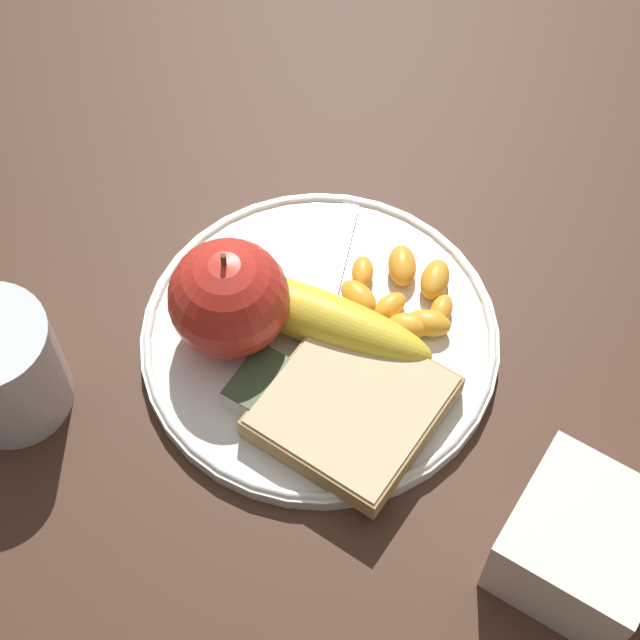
% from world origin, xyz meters
% --- Properties ---
extents(ground_plane, '(3.00, 3.00, 0.00)m').
position_xyz_m(ground_plane, '(0.00, 0.00, 0.00)').
color(ground_plane, '#42281C').
extents(plate, '(0.25, 0.25, 0.01)m').
position_xyz_m(plate, '(0.00, 0.00, 0.01)').
color(plate, white).
rests_on(plate, ground_plane).
extents(juice_glass, '(0.08, 0.08, 0.09)m').
position_xyz_m(juice_glass, '(0.15, -0.15, 0.04)').
color(juice_glass, silver).
rests_on(juice_glass, ground_plane).
extents(apple, '(0.08, 0.08, 0.09)m').
position_xyz_m(apple, '(0.03, -0.05, 0.05)').
color(apple, red).
rests_on(apple, plate).
extents(banana, '(0.07, 0.19, 0.04)m').
position_xyz_m(banana, '(-0.00, -0.01, 0.03)').
color(banana, yellow).
rests_on(banana, plate).
extents(bread_slice, '(0.12, 0.11, 0.02)m').
position_xyz_m(bread_slice, '(0.04, 0.05, 0.02)').
color(bread_slice, '#AB8751').
rests_on(bread_slice, plate).
extents(fork, '(0.17, 0.08, 0.00)m').
position_xyz_m(fork, '(-0.01, -0.00, 0.01)').
color(fork, '#B2B2B7').
rests_on(fork, plate).
extents(jam_packet, '(0.05, 0.04, 0.02)m').
position_xyz_m(jam_packet, '(0.06, -0.01, 0.02)').
color(jam_packet, white).
rests_on(jam_packet, plate).
extents(orange_segment_0, '(0.03, 0.04, 0.02)m').
position_xyz_m(orange_segment_0, '(-0.03, 0.05, 0.02)').
color(orange_segment_0, '#F9A32D').
rests_on(orange_segment_0, plate).
extents(orange_segment_1, '(0.03, 0.02, 0.01)m').
position_xyz_m(orange_segment_1, '(-0.06, 0.06, 0.02)').
color(orange_segment_1, '#F9A32D').
rests_on(orange_segment_1, plate).
extents(orange_segment_2, '(0.03, 0.02, 0.01)m').
position_xyz_m(orange_segment_2, '(-0.04, 0.03, 0.02)').
color(orange_segment_2, '#F9A32D').
rests_on(orange_segment_2, plate).
extents(orange_segment_3, '(0.03, 0.03, 0.01)m').
position_xyz_m(orange_segment_3, '(-0.02, 0.02, 0.02)').
color(orange_segment_3, '#F9A32D').
rests_on(orange_segment_3, plate).
extents(orange_segment_4, '(0.03, 0.03, 0.01)m').
position_xyz_m(orange_segment_4, '(-0.06, 0.00, 0.02)').
color(orange_segment_4, '#F9A32D').
rests_on(orange_segment_4, plate).
extents(orange_segment_5, '(0.03, 0.04, 0.02)m').
position_xyz_m(orange_segment_5, '(-0.04, 0.06, 0.02)').
color(orange_segment_5, '#F9A32D').
rests_on(orange_segment_5, plate).
extents(orange_segment_6, '(0.04, 0.04, 0.02)m').
position_xyz_m(orange_segment_6, '(-0.08, 0.02, 0.02)').
color(orange_segment_6, '#F9A32D').
rests_on(orange_segment_6, plate).
extents(orange_segment_7, '(0.04, 0.03, 0.02)m').
position_xyz_m(orange_segment_7, '(-0.08, 0.05, 0.02)').
color(orange_segment_7, '#F9A32D').
rests_on(orange_segment_7, plate).
extents(orange_segment_8, '(0.03, 0.03, 0.02)m').
position_xyz_m(orange_segment_8, '(-0.04, 0.01, 0.02)').
color(orange_segment_8, '#F9A32D').
rests_on(orange_segment_8, plate).
extents(condiment_caddy, '(0.09, 0.09, 0.07)m').
position_xyz_m(condiment_caddy, '(0.05, 0.22, 0.03)').
color(condiment_caddy, silver).
rests_on(condiment_caddy, ground_plane).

